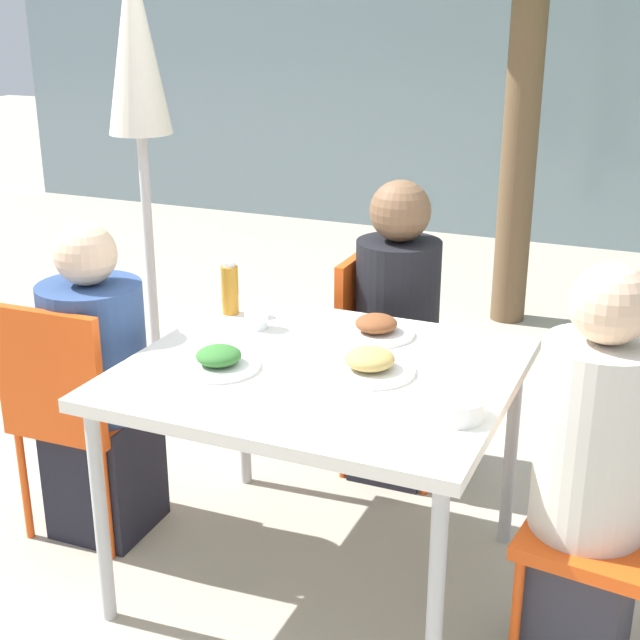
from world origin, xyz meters
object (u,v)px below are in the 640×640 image
(chair_left, at_px, (72,402))
(drinking_cup, at_px, (256,314))
(person_right, at_px, (589,488))
(salad_bowl, at_px, (455,407))
(bottle, at_px, (230,289))
(person_far, at_px, (396,339))
(chair_right, at_px, (613,498))
(chair_far, at_px, (381,345))
(person_left, at_px, (98,393))
(closed_umbrella, at_px, (138,90))

(chair_left, bearing_deg, drinking_cup, 29.26)
(person_right, distance_m, salad_bowl, 0.42)
(drinking_cup, bearing_deg, person_right, -15.15)
(chair_left, bearing_deg, salad_bowl, -4.76)
(bottle, xyz_separation_m, salad_bowl, (0.96, -0.50, -0.06))
(person_right, relative_size, person_far, 1.01)
(chair_right, relative_size, chair_far, 1.00)
(drinking_cup, bearing_deg, bottle, 147.20)
(bottle, bearing_deg, salad_bowl, -27.48)
(bottle, relative_size, drinking_cup, 1.93)
(person_left, height_order, closed_umbrella, closed_umbrella)
(person_left, distance_m, person_far, 1.13)
(chair_left, relative_size, chair_right, 1.00)
(salad_bowl, bearing_deg, bottle, 152.52)
(person_far, xyz_separation_m, drinking_cup, (-0.32, -0.54, 0.23))
(bottle, bearing_deg, chair_right, -13.88)
(person_right, height_order, person_far, person_right)
(chair_right, bearing_deg, person_left, 6.59)
(chair_far, bearing_deg, bottle, -39.42)
(chair_left, xyz_separation_m, salad_bowl, (1.35, -0.07, 0.27))
(person_left, bearing_deg, drinking_cup, 24.56)
(chair_right, xyz_separation_m, person_far, (-0.89, 0.78, 0.05))
(chair_left, xyz_separation_m, chair_far, (0.78, 0.92, 0.00))
(bottle, height_order, drinking_cup, bottle)
(person_left, bearing_deg, bottle, 43.39)
(person_left, height_order, person_far, person_far)
(salad_bowl, bearing_deg, drinking_cup, 153.60)
(chair_left, relative_size, bottle, 4.60)
(chair_far, relative_size, bottle, 4.60)
(chair_left, xyz_separation_m, chair_right, (1.76, 0.09, 0.00))
(chair_right, xyz_separation_m, chair_far, (-0.98, 0.83, 0.00))
(person_left, bearing_deg, person_right, -4.07)
(chair_left, distance_m, chair_far, 1.21)
(person_left, distance_m, salad_bowl, 1.33)
(person_left, bearing_deg, chair_left, -122.03)
(person_left, height_order, salad_bowl, person_left)
(person_left, relative_size, person_right, 0.94)
(person_far, relative_size, salad_bowl, 7.66)
(person_left, height_order, chair_right, person_left)
(chair_right, bearing_deg, closed_umbrella, -17.19)
(chair_far, height_order, closed_umbrella, closed_umbrella)
(person_far, bearing_deg, chair_far, -122.03)
(chair_right, xyz_separation_m, salad_bowl, (-0.41, -0.16, 0.27))
(chair_left, distance_m, bottle, 0.66)
(person_far, relative_size, closed_umbrella, 0.59)
(person_left, relative_size, person_far, 0.95)
(chair_far, bearing_deg, drinking_cup, -22.92)
(chair_far, distance_m, drinking_cup, 0.70)
(chair_left, xyz_separation_m, person_far, (0.86, 0.87, 0.05))
(bottle, bearing_deg, chair_left, -132.60)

